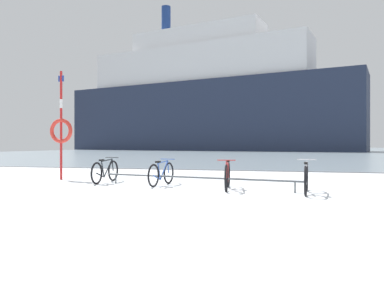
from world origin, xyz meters
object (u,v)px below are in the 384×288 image
ferry_ship (202,100)px  bicycle_3 (306,178)px  bicycle_1 (161,174)px  rescue_post (61,129)px  bicycle_2 (227,176)px  bicycle_0 (105,171)px

ferry_ship → bicycle_3: bearing=-75.2°
bicycle_1 → ferry_ship: bearing=101.4°
rescue_post → ferry_ship: bearing=97.8°
bicycle_3 → rescue_post: 8.13m
bicycle_1 → rescue_post: 4.18m
bicycle_2 → rescue_post: rescue_post is taller
bicycle_3 → rescue_post: rescue_post is taller
bicycle_1 → bicycle_0: bearing=170.4°
bicycle_2 → bicycle_1: bearing=165.4°
bicycle_1 → bicycle_2: 2.07m
bicycle_0 → rescue_post: size_ratio=0.48×
bicycle_0 → rescue_post: rescue_post is taller
bicycle_3 → rescue_post: size_ratio=0.47×
bicycle_1 → ferry_ship: (-11.74, 58.47, 9.07)m
rescue_post → bicycle_1: bearing=-12.8°
rescue_post → bicycle_2: bearing=-13.4°
bicycle_3 → ferry_ship: (-15.72, 59.31, 9.04)m
bicycle_0 → ferry_ship: ferry_ship is taller
rescue_post → ferry_ship: ferry_ship is taller
bicycle_3 → ferry_ship: 62.02m
bicycle_2 → ferry_ship: bearing=103.1°
bicycle_0 → bicycle_3: 6.04m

